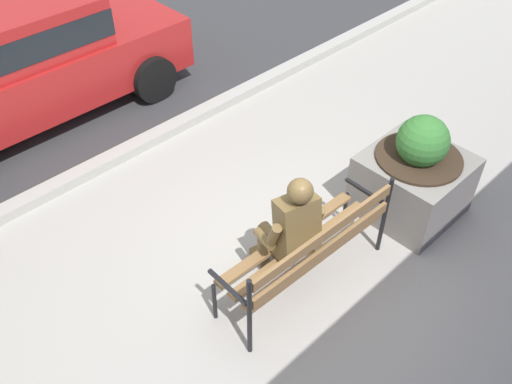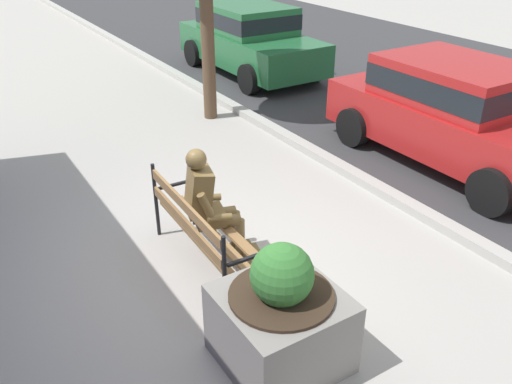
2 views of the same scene
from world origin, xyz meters
The scene contains 7 objects.
ground_plane centered at (0.00, 0.00, 0.00)m, with size 80.00×80.00×0.00m, color #ADA8A0.
curb_stone centered at (0.00, 2.90, 0.06)m, with size 60.00×0.20×0.12m, color #B2AFA8.
park_bench centered at (0.04, -0.01, 0.54)m, with size 1.81×0.58×0.95m.
bronze_statue_seated centered at (-0.04, 0.20, 0.67)m, with size 0.77×0.80×1.37m.
concrete_planter centered at (1.63, -0.05, 0.46)m, with size 0.99×0.99×1.19m.
parked_car_green centered at (-6.37, 4.54, 0.84)m, with size 4.11×1.94×1.56m.
parked_car_red centered at (-0.42, 4.54, 0.84)m, with size 4.11×1.94×1.56m.
Camera 2 is at (4.49, -2.10, 3.57)m, focal length 37.66 mm.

